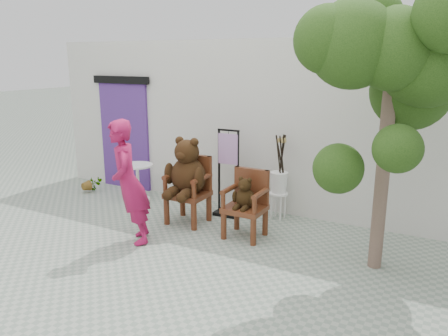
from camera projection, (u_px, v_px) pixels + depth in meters
name	position (u px, v px, depth m)	size (l,w,h in m)	color
ground_plane	(176.00, 267.00, 5.76)	(60.00, 60.00, 0.00)	gray
back_wall	(269.00, 124.00, 8.04)	(9.00, 1.00, 3.00)	silver
doorway	(125.00, 133.00, 9.05)	(1.40, 0.11, 2.33)	#4B2776
chair_big	(188.00, 176.00, 7.14)	(0.72, 0.76, 1.45)	#461F0F
chair_small	(246.00, 199.00, 6.63)	(0.59, 0.54, 1.04)	#461F0F
person	(129.00, 183.00, 6.33)	(0.67, 0.44, 1.84)	#A11346
cafe_table	(138.00, 178.00, 8.38)	(0.60, 0.60, 0.70)	white
display_stand	(228.00, 183.00, 7.55)	(0.46, 0.36, 1.51)	black
stool_bucket	(279.00, 182.00, 7.37)	(0.32, 0.32, 1.45)	white
tree	(392.00, 60.00, 5.00)	(2.05, 1.81, 3.52)	brown
potted_plant	(91.00, 184.00, 8.92)	(0.33, 0.28, 0.36)	black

